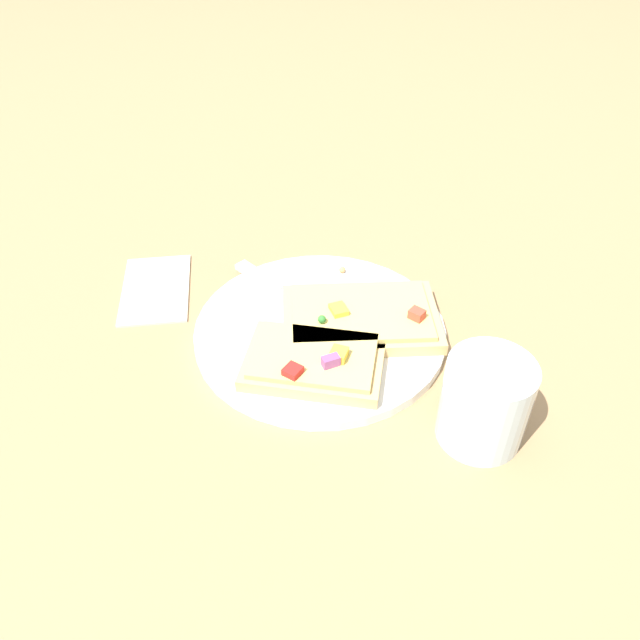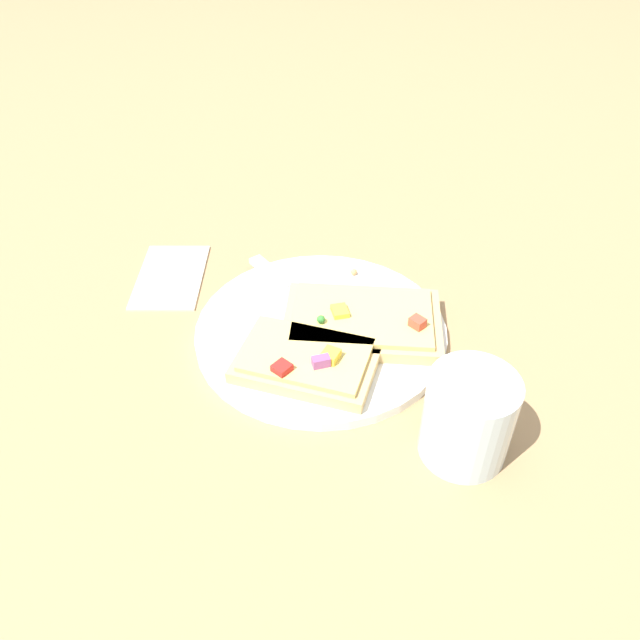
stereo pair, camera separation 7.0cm
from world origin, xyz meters
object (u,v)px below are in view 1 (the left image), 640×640
(fork, at_px, (288,335))
(knife, at_px, (286,294))
(pizza_slice_main, at_px, (361,318))
(drinking_glass, at_px, (485,402))
(pizza_slice_corner, at_px, (314,361))
(napkin, at_px, (156,288))
(plate, at_px, (320,331))

(fork, distance_m, knife, 0.08)
(pizza_slice_main, relative_size, drinking_glass, 2.05)
(fork, xyz_separation_m, knife, (-0.07, 0.00, 0.00))
(pizza_slice_corner, xyz_separation_m, drinking_glass, (0.10, 0.15, 0.02))
(pizza_slice_corner, bearing_deg, drinking_glass, 163.63)
(knife, bearing_deg, drinking_glass, -1.10)
(napkin, bearing_deg, plate, 60.34)
(fork, distance_m, pizza_slice_corner, 0.06)
(plate, xyz_separation_m, drinking_glass, (0.16, 0.13, 0.04))
(pizza_slice_main, distance_m, napkin, 0.26)
(drinking_glass, height_order, napkin, drinking_glass)
(knife, height_order, drinking_glass, drinking_glass)
(plate, xyz_separation_m, knife, (-0.06, -0.03, 0.01))
(pizza_slice_main, xyz_separation_m, drinking_glass, (0.16, 0.09, 0.02))
(napkin, bearing_deg, drinking_glass, 50.09)
(plate, height_order, knife, knife)
(plate, distance_m, napkin, 0.22)
(pizza_slice_corner, distance_m, napkin, 0.25)
(knife, xyz_separation_m, pizza_slice_corner, (0.13, 0.02, 0.01))
(pizza_slice_main, height_order, napkin, pizza_slice_main)
(fork, xyz_separation_m, drinking_glass, (0.15, 0.17, 0.03))
(plate, distance_m, fork, 0.04)
(plate, bearing_deg, knife, -151.68)
(pizza_slice_corner, height_order, napkin, pizza_slice_corner)
(fork, bearing_deg, drinking_glass, 6.99)
(plate, xyz_separation_m, pizza_slice_corner, (0.06, -0.01, 0.02))
(drinking_glass, bearing_deg, napkin, -129.91)
(napkin, bearing_deg, pizza_slice_corner, 45.62)
(knife, relative_size, pizza_slice_main, 0.94)
(plate, height_order, pizza_slice_corner, pizza_slice_corner)
(pizza_slice_main, height_order, drinking_glass, drinking_glass)
(fork, height_order, napkin, fork)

